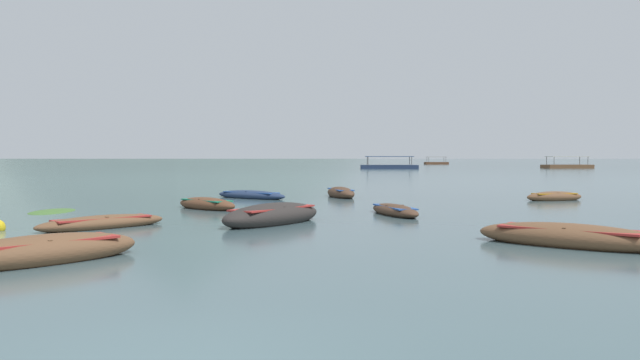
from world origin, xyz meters
TOP-DOWN VIEW (x-y plane):
  - ground_plane at (0.00, 1500.00)m, footprint 6000.00×6000.00m
  - mountain_1 at (-1042.71, 2257.75)m, footprint 1522.49×1522.49m
  - mountain_2 at (-501.00, 2096.74)m, footprint 1375.18×1375.18m
  - rowboat_0 at (-2.51, 25.58)m, footprint 4.35×3.54m
  - rowboat_1 at (-4.23, 6.19)m, footprint 3.69×3.90m
  - rowboat_3 at (-0.24, 13.49)m, footprint 3.65×4.42m
  - rowboat_4 at (-5.25, 12.21)m, footprint 3.49×3.57m
  - rowboat_5 at (-3.50, 19.07)m, footprint 3.33×3.22m
  - rowboat_6 at (7.32, 8.70)m, footprint 4.36×3.71m
  - rowboat_7 at (12.68, 24.28)m, footprint 3.17×1.71m
  - rowboat_9 at (2.17, 26.66)m, footprint 1.98×3.79m
  - rowboat_11 at (3.98, 16.60)m, footprint 2.00×3.83m
  - ferry_0 at (47.78, 113.37)m, footprint 9.61×5.10m
  - ferry_1 at (12.61, 107.47)m, footprint 10.52×4.39m
  - ferry_2 at (34.05, 180.12)m, footprint 7.46×3.50m
  - weed_patch_1 at (-9.26, 17.63)m, footprint 1.47×2.73m

SIDE VIEW (x-z plane):
  - ground_plane at x=0.00m, z-range 0.00..0.00m
  - weed_patch_1 at x=-9.26m, z-range -0.07..0.07m
  - rowboat_4 at x=-5.25m, z-range -0.09..0.40m
  - rowboat_11 at x=3.98m, z-range -0.09..0.40m
  - rowboat_0 at x=-2.51m, z-range -0.10..0.42m
  - rowboat_7 at x=12.68m, z-range -0.10..0.45m
  - rowboat_5 at x=-3.50m, z-range -0.11..0.48m
  - rowboat_6 at x=7.32m, z-range -0.13..0.55m
  - rowboat_9 at x=2.17m, z-range -0.13..0.56m
  - rowboat_1 at x=-4.23m, z-range -0.13..0.58m
  - rowboat_3 at x=-0.24m, z-range -0.16..0.68m
  - ferry_1 at x=12.61m, z-range -0.82..1.71m
  - ferry_0 at x=47.78m, z-range -0.82..1.71m
  - ferry_2 at x=34.05m, z-range -0.82..1.72m
  - mountain_1 at x=-1042.71m, z-range 0.00..445.25m
  - mountain_2 at x=-501.00m, z-range 0.00..479.89m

